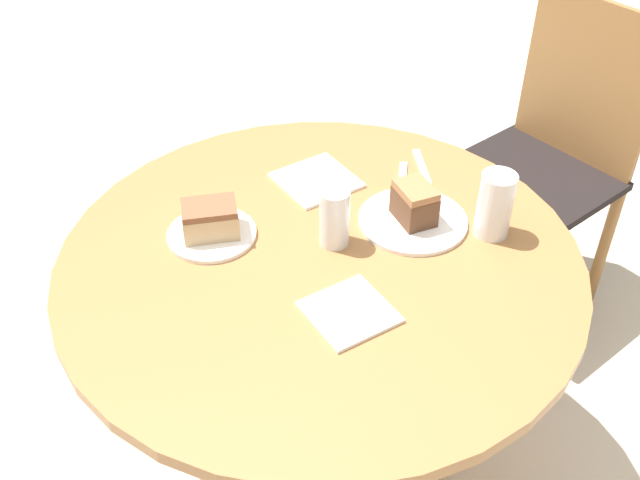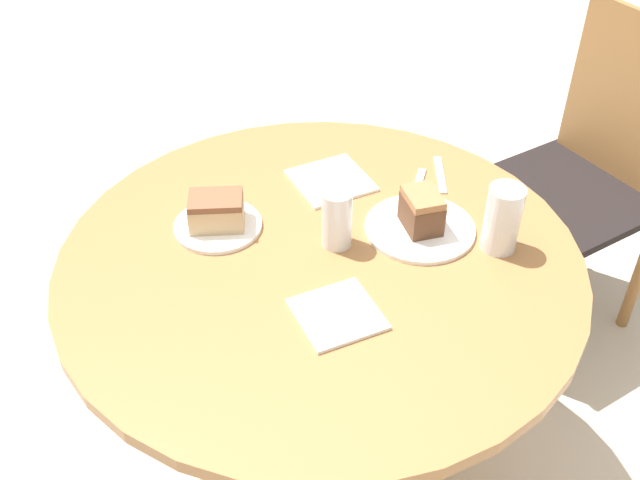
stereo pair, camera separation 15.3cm
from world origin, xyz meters
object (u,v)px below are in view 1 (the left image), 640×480
Objects in this scene: plate_far at (212,234)px; glass_lemonade at (494,208)px; cake_slice_near at (415,203)px; chair at (543,160)px; plate_near at (413,221)px; glass_water at (334,220)px; cake_slice_far at (210,219)px.

glass_lemonade is (0.37, 0.47, 0.06)m from plate_far.
plate_far is at bearing -123.02° from cake_slice_near.
chair is 0.79m from plate_near.
chair is 4.99× the size of plate_far.
plate_far is 0.60m from glass_lemonade.
cake_slice_near is at bearing 56.98° from plate_far.
chair is at bearing 102.67° from plate_near.
plate_far is 0.27m from glass_water.
plate_near is 1.62× the size of glass_lemonade.
cake_slice_near is (0.24, 0.37, 0.05)m from plate_far.
chair is 1.14m from cake_slice_far.
plate_far is at bearing -93.52° from chair.
glass_lemonade is at bearing 38.48° from plate_near.
cake_slice_near is at bearing -141.52° from glass_lemonade.
chair reaches higher than glass_lemonade.
cake_slice_far is at bearing -123.02° from cake_slice_near.
cake_slice_far is at bearing -128.11° from glass_lemonade.
glass_lemonade is 0.34m from glass_water.
plate_near is at bearing 56.98° from cake_slice_far.
glass_lemonade is (0.37, 0.47, 0.02)m from cake_slice_far.
glass_water is at bearing -83.01° from chair.
cake_slice_far is at bearing -123.02° from plate_near.
cake_slice_far is 1.07× the size of glass_water.
chair reaches higher than plate_far.
glass_lemonade is (0.30, -0.64, 0.29)m from chair.
plate_far is 1.45× the size of glass_water.
chair reaches higher than cake_slice_far.
plate_near is 0.44m from plate_far.
plate_far is 1.30× the size of glass_lemonade.
chair is 8.66× the size of cake_slice_near.
cake_slice_near is (0.00, -0.00, 0.05)m from plate_near.
cake_slice_near is 0.44m from cake_slice_far.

